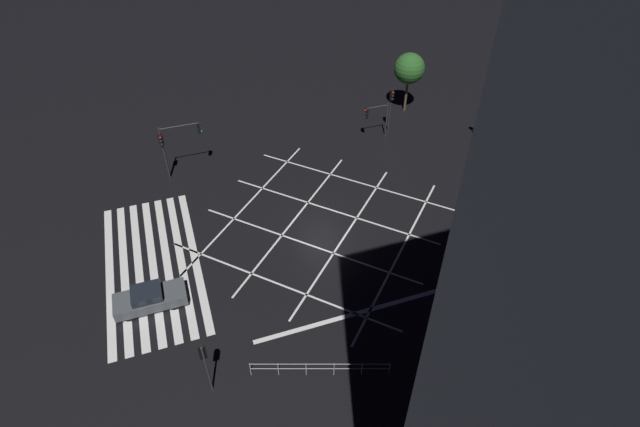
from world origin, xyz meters
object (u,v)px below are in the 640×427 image
object	(u,v)px
traffic_light_se_main	(204,359)
street_lamp_east	(520,267)
traffic_light_nw_cross	(374,115)
street_lamp_far	(529,104)
street_lamp_west	(503,99)
traffic_light_sw_main	(163,148)
traffic_light_nw_main	(391,102)
waiting_car	(150,298)
traffic_light_ne_cross	(515,268)
traffic_light_sw_cross	(183,137)
street_tree_near	(409,69)

from	to	relation	value
traffic_light_se_main	street_lamp_east	distance (m)	16.06
street_lamp_east	traffic_light_nw_cross	bearing A→B (deg)	174.58
street_lamp_far	traffic_light_se_main	bearing A→B (deg)	-66.55
traffic_light_se_main	street_lamp_west	bearing A→B (deg)	-62.40
traffic_light_nw_cross	traffic_light_se_main	size ratio (longest dim) A/B	0.86
traffic_light_sw_main	traffic_light_nw_cross	bearing A→B (deg)	90.94
street_lamp_west	traffic_light_nw_cross	bearing A→B (deg)	-128.97
street_lamp_west	traffic_light_se_main	bearing A→B (deg)	-62.40
traffic_light_nw_main	waiting_car	xyz separation A→B (m)	(13.43, -21.91, -2.30)
street_lamp_east	street_lamp_far	bearing A→B (deg)	142.13
street_lamp_far	traffic_light_ne_cross	bearing A→B (deg)	-36.49
traffic_light_sw_main	traffic_light_sw_cross	bearing A→B (deg)	102.71
traffic_light_nw_main	street_lamp_west	bearing A→B (deg)	41.15
traffic_light_nw_main	traffic_light_sw_cross	xyz separation A→B (m)	(0.48, -17.87, 0.39)
traffic_light_sw_cross	traffic_light_ne_cross	bearing A→B (deg)	-50.74
traffic_light_nw_cross	waiting_car	world-z (taller)	traffic_light_nw_cross
traffic_light_ne_cross	traffic_light_sw_cross	world-z (taller)	traffic_light_sw_cross
traffic_light_se_main	street_lamp_west	xyz separation A→B (m)	(-13.25, 25.33, 3.00)
traffic_light_nw_main	traffic_light_se_main	bearing A→B (deg)	-44.03
traffic_light_nw_cross	street_lamp_west	world-z (taller)	street_lamp_west
traffic_light_se_main	street_tree_near	xyz separation A→B (m)	(-23.09, 22.49, 1.58)
traffic_light_ne_cross	traffic_light_nw_cross	xyz separation A→B (m)	(-19.62, -0.01, -0.80)
street_lamp_east	street_tree_near	size ratio (longest dim) A/B	1.73
traffic_light_sw_cross	street_lamp_far	distance (m)	26.05
traffic_light_sw_main	street_tree_near	xyz separation A→B (m)	(-3.88, 22.57, 1.30)
waiting_car	traffic_light_nw_cross	bearing A→B (deg)	32.62
traffic_light_ne_cross	street_lamp_far	distance (m)	14.51
traffic_light_nw_cross	waiting_car	distance (m)	23.96
street_lamp_far	street_tree_near	distance (m)	12.46
street_lamp_far	traffic_light_sw_cross	bearing A→B (deg)	-108.61
traffic_light_nw_cross	street_tree_near	xyz separation A→B (m)	(-3.59, 4.89, 1.90)
traffic_light_nw_cross	street_lamp_far	world-z (taller)	street_lamp_far
street_lamp_east	street_tree_near	xyz separation A→B (m)	(-25.32, 6.95, -1.81)
traffic_light_ne_cross	street_tree_near	size ratio (longest dim) A/B	0.76
traffic_light_se_main	traffic_light_sw_main	size ratio (longest dim) A/B	0.90
traffic_light_ne_cross	street_lamp_far	xyz separation A→B (m)	(-11.43, 8.45, 2.95)
traffic_light_sw_main	street_lamp_far	bearing A→B (deg)	73.17
traffic_light_nw_cross	street_lamp_west	bearing A→B (deg)	141.03
traffic_light_nw_cross	street_tree_near	bearing A→B (deg)	-143.73
traffic_light_ne_cross	street_lamp_east	bearing A→B (deg)	45.46
traffic_light_se_main	traffic_light_sw_main	bearing A→B (deg)	0.24
street_lamp_east	traffic_light_se_main	bearing A→B (deg)	-98.16
street_lamp_west	street_tree_near	xyz separation A→B (m)	(-9.84, -2.84, -1.42)
traffic_light_se_main	waiting_car	world-z (taller)	traffic_light_se_main
traffic_light_nw_main	traffic_light_sw_main	world-z (taller)	traffic_light_sw_main
street_lamp_east	street_lamp_far	xyz separation A→B (m)	(-13.53, 10.52, 0.05)
street_lamp_west	waiting_car	world-z (taller)	street_lamp_west
traffic_light_sw_cross	street_tree_near	world-z (taller)	street_tree_near
traffic_light_sw_cross	street_lamp_west	distance (m)	24.76
street_lamp_far	street_tree_near	size ratio (longest dim) A/B	1.41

